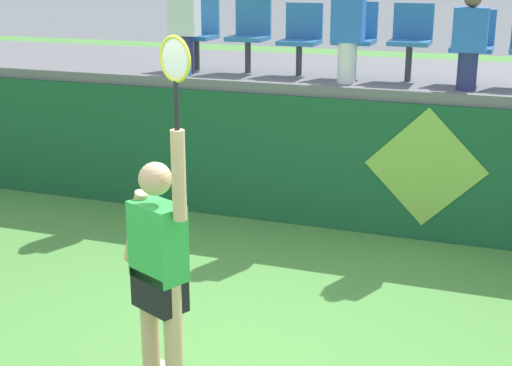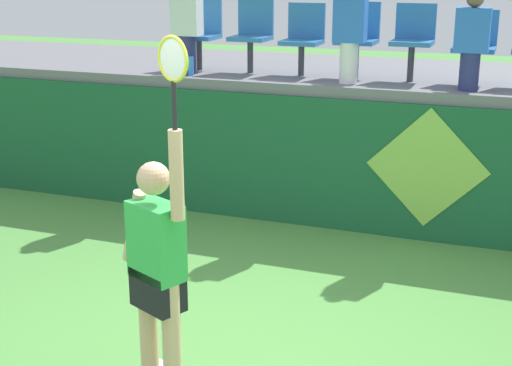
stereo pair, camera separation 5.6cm
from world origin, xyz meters
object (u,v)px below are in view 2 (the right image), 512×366
(stadium_chair_0, at_px, (201,30))
(spectator_0, at_px, (187,25))
(spectator_2, at_px, (350,30))
(stadium_chair_4, at_px, (413,37))
(spectator_1, at_px, (472,39))
(stadium_chair_1, at_px, (253,30))
(stadium_chair_5, at_px, (475,43))
(stadium_chair_3, at_px, (358,35))
(water_bottle, at_px, (191,66))
(tennis_player, at_px, (158,265))
(stadium_chair_2, at_px, (304,35))

(stadium_chair_0, relative_size, spectator_0, 0.80)
(spectator_0, height_order, spectator_2, spectator_2)
(stadium_chair_4, relative_size, spectator_1, 0.83)
(stadium_chair_0, distance_m, spectator_1, 3.24)
(stadium_chair_1, height_order, stadium_chair_5, stadium_chair_1)
(stadium_chair_3, relative_size, stadium_chair_5, 1.08)
(water_bottle, bearing_deg, spectator_2, 3.45)
(stadium_chair_0, relative_size, spectator_1, 0.86)
(tennis_player, bearing_deg, stadium_chair_3, 85.31)
(stadium_chair_1, xyz_separation_m, stadium_chair_4, (1.89, -0.01, -0.01))
(stadium_chair_3, height_order, stadium_chair_5, stadium_chair_3)
(stadium_chair_2, distance_m, stadium_chair_4, 1.26)
(stadium_chair_0, height_order, stadium_chair_2, stadium_chair_0)
(stadium_chair_5, bearing_deg, stadium_chair_1, 179.78)
(stadium_chair_2, bearing_deg, stadium_chair_4, -0.15)
(stadium_chair_0, bearing_deg, spectator_0, -90.00)
(stadium_chair_4, height_order, spectator_2, spectator_2)
(stadium_chair_1, bearing_deg, tennis_player, -77.76)
(stadium_chair_2, bearing_deg, water_bottle, -156.69)
(stadium_chair_5, height_order, spectator_1, spectator_1)
(stadium_chair_2, height_order, spectator_2, spectator_2)
(water_bottle, bearing_deg, spectator_0, 127.79)
(tennis_player, xyz_separation_m, spectator_1, (1.62, 3.80, 1.18))
(spectator_1, bearing_deg, stadium_chair_2, 166.76)
(stadium_chair_2, distance_m, stadium_chair_5, 1.91)
(stadium_chair_5, xyz_separation_m, spectator_0, (-3.21, -0.40, 0.13))
(stadium_chair_1, height_order, spectator_0, spectator_0)
(stadium_chair_0, bearing_deg, stadium_chair_3, -0.14)
(stadium_chair_4, bearing_deg, stadium_chair_5, -0.02)
(spectator_1, distance_m, spectator_2, 1.27)
(water_bottle, height_order, stadium_chair_2, stadium_chair_2)
(water_bottle, distance_m, stadium_chair_4, 2.54)
(stadium_chair_1, height_order, stadium_chair_3, stadium_chair_1)
(tennis_player, height_order, spectator_2, spectator_2)
(stadium_chair_0, bearing_deg, stadium_chair_4, -0.15)
(stadium_chair_4, bearing_deg, spectator_2, -146.78)
(stadium_chair_4, height_order, stadium_chair_5, stadium_chair_4)
(stadium_chair_5, relative_size, spectator_1, 0.77)
(stadium_chair_0, relative_size, stadium_chair_5, 1.11)
(stadium_chair_2, distance_m, spectator_1, 1.96)
(stadium_chair_1, relative_size, stadium_chair_2, 1.10)
(stadium_chair_4, relative_size, spectator_2, 0.76)
(stadium_chair_2, relative_size, stadium_chair_3, 0.97)
(spectator_0, bearing_deg, tennis_player, -67.58)
(tennis_player, bearing_deg, water_bottle, 111.85)
(spectator_2, bearing_deg, stadium_chair_2, 147.51)
(tennis_player, xyz_separation_m, stadium_chair_5, (1.62, 4.24, 1.11))
(stadium_chair_5, bearing_deg, spectator_1, -90.00)
(tennis_player, xyz_separation_m, water_bottle, (-1.49, 3.73, 0.78))
(water_bottle, bearing_deg, tennis_player, -68.15)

